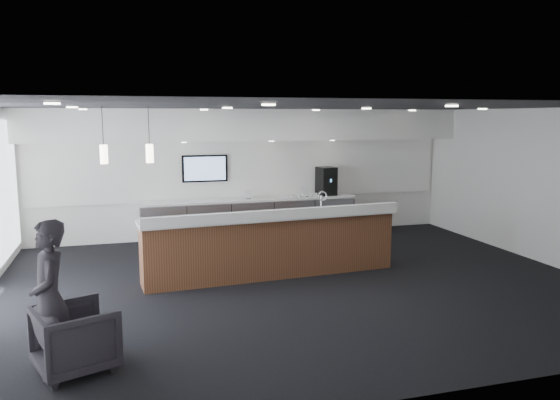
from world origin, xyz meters
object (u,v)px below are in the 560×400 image
object	(u,v)px
service_counter	(272,244)
armchair	(76,338)
lounge_guest	(50,299)
coffee_machine	(326,181)

from	to	relation	value
service_counter	armchair	size ratio (longest dim) A/B	5.62
lounge_guest	coffee_machine	bearing A→B (deg)	128.86
coffee_machine	armchair	size ratio (longest dim) A/B	0.82
service_counter	lounge_guest	bearing A→B (deg)	-141.97
service_counter	lounge_guest	xyz separation A→B (m)	(-3.33, -3.01, 0.29)
service_counter	coffee_machine	bearing A→B (deg)	50.21
armchair	lounge_guest	xyz separation A→B (m)	(-0.23, -0.05, 0.49)
coffee_machine	lounge_guest	distance (m)	8.27
service_counter	armchair	xyz separation A→B (m)	(-3.10, -2.96, -0.20)
armchair	lounge_guest	size ratio (longest dim) A/B	0.48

